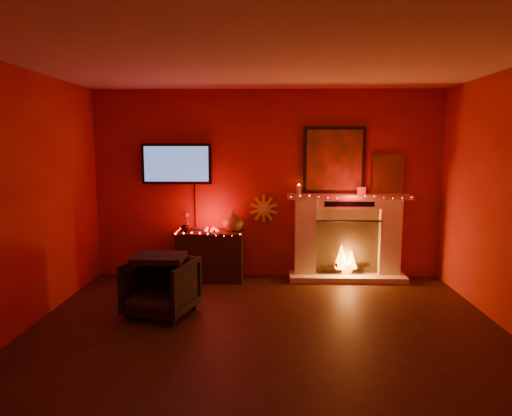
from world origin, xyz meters
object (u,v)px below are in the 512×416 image
(tv, at_px, (177,164))
(armchair, at_px, (161,287))
(sunburst_clock, at_px, (264,209))
(fireplace, at_px, (347,229))
(console_table, at_px, (212,252))

(tv, xyz_separation_m, armchair, (0.11, -1.58, -1.32))
(tv, relative_size, sunburst_clock, 3.10)
(sunburst_clock, bearing_deg, fireplace, -4.37)
(sunburst_clock, height_order, console_table, sunburst_clock)
(fireplace, xyz_separation_m, console_table, (-1.93, -0.13, -0.32))
(tv, bearing_deg, armchair, -85.92)
(sunburst_clock, distance_m, console_table, 0.97)
(tv, relative_size, console_table, 1.23)
(armchair, bearing_deg, console_table, 89.70)
(fireplace, height_order, armchair, fireplace)
(sunburst_clock, xyz_separation_m, armchair, (-1.14, -1.60, -0.68))
(fireplace, xyz_separation_m, armchair, (-2.33, -1.51, -0.40))
(sunburst_clock, height_order, armchair, sunburst_clock)
(fireplace, xyz_separation_m, sunburst_clock, (-1.19, 0.09, 0.28))
(console_table, height_order, armchair, console_table)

